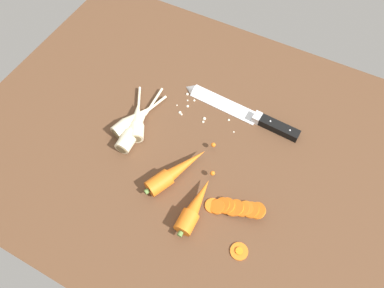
{
  "coord_description": "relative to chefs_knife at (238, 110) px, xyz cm",
  "views": [
    {
      "loc": [
        21.69,
        -43.31,
        79.65
      ],
      "look_at": [
        0.0,
        -2.0,
        1.5
      ],
      "focal_mm": 33.06,
      "sensor_mm": 36.0,
      "label": 1
    }
  ],
  "objects": [
    {
      "name": "ground_plane",
      "position": [
        -5.86,
        -14.14,
        -2.65
      ],
      "size": [
        120.0,
        90.0,
        4.0
      ],
      "primitive_type": "cube",
      "color": "brown"
    },
    {
      "name": "chefs_knife",
      "position": [
        0.0,
        0.0,
        0.0
      ],
      "size": [
        34.84,
        5.55,
        4.18
      ],
      "color": "silver",
      "rests_on": "ground_plane"
    },
    {
      "name": "whole_carrot",
      "position": [
        -5.64,
        -25.29,
        1.45
      ],
      "size": [
        10.79,
        19.88,
        4.2
      ],
      "color": "orange",
      "rests_on": "ground_plane"
    },
    {
      "name": "whole_carrot_second",
      "position": [
        2.71,
        -31.24,
        1.45
      ],
      "size": [
        4.25,
        17.91,
        4.2
      ],
      "color": "orange",
      "rests_on": "ground_plane"
    },
    {
      "name": "parsnip_front",
      "position": [
        -23.25,
        -17.33,
        1.33
      ],
      "size": [
        7.4,
        18.11,
        4.0
      ],
      "color": "beige",
      "rests_on": "ground_plane"
    },
    {
      "name": "parsnip_mid_left",
      "position": [
        -22.11,
        -16.78,
        1.33
      ],
      "size": [
        10.79,
        16.79,
        4.0
      ],
      "color": "beige",
      "rests_on": "ground_plane"
    },
    {
      "name": "parsnip_mid_right",
      "position": [
        -21.3,
        -18.88,
        1.33
      ],
      "size": [
        4.69,
        22.86,
        4.0
      ],
      "color": "beige",
      "rests_on": "ground_plane"
    },
    {
      "name": "carrot_slice_stack",
      "position": [
        10.91,
        -26.85,
        0.81
      ],
      "size": [
        13.75,
        6.7,
        4.42
      ],
      "color": "orange",
      "rests_on": "ground_plane"
    },
    {
      "name": "carrot_slice_stray_near",
      "position": [
        15.94,
        -35.16,
        -0.29
      ],
      "size": [
        4.02,
        4.02,
        0.7
      ],
      "color": "orange",
      "rests_on": "ground_plane"
    },
    {
      "name": "mince_crumbs",
      "position": [
        -7.7,
        -4.1,
        -0.29
      ],
      "size": [
        24.03,
        8.15,
        0.9
      ],
      "color": "silver",
      "rests_on": "ground_plane"
    }
  ]
}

